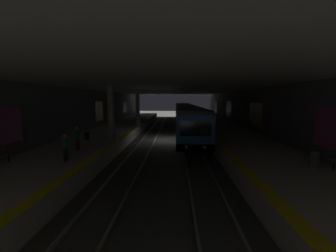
{
  "coord_description": "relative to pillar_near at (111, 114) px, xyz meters",
  "views": [
    {
      "loc": [
        -23.19,
        -0.75,
        4.47
      ],
      "look_at": [
        2.5,
        0.15,
        1.26
      ],
      "focal_mm": 22.88,
      "sensor_mm": 36.0,
      "label": 1
    }
  ],
  "objects": [
    {
      "name": "person_waiting_near",
      "position": [
        -2.68,
        1.52,
        -1.41
      ],
      "size": [
        0.6,
        0.22,
        1.6
      ],
      "color": "#393939",
      "rests_on": "platform_right"
    },
    {
      "name": "wall_right",
      "position": [
        6.52,
        5.1,
        -0.52
      ],
      "size": [
        60.0,
        0.56,
        5.6
      ],
      "color": "slate",
      "rests_on": "ground"
    },
    {
      "name": "trash_bin",
      "position": [
        -5.89,
        -12.15,
        -1.85
      ],
      "size": [
        0.44,
        0.44,
        0.85
      ],
      "color": "#595B5E",
      "rests_on": "platform_left"
    },
    {
      "name": "bench_left_far",
      "position": [
        9.54,
        -12.88,
        -1.75
      ],
      "size": [
        1.7,
        0.47,
        0.86
      ],
      "color": "#262628",
      "rests_on": "platform_left"
    },
    {
      "name": "ceiling_slab",
      "position": [
        6.5,
        -4.35,
        2.47
      ],
      "size": [
        60.0,
        19.4,
        0.4
      ],
      "color": "beige",
      "rests_on": "wall_left"
    },
    {
      "name": "wall_left",
      "position": [
        6.55,
        -13.8,
        -0.52
      ],
      "size": [
        60.0,
        0.56,
        5.6
      ],
      "color": "slate",
      "rests_on": "ground"
    },
    {
      "name": "bench_right_mid",
      "position": [
        17.64,
        4.18,
        -1.75
      ],
      "size": [
        1.7,
        0.47,
        0.86
      ],
      "color": "#262628",
      "rests_on": "platform_right"
    },
    {
      "name": "suitcase_rolling",
      "position": [
        1.28,
        2.55,
        -1.97
      ],
      "size": [
        0.41,
        0.21,
        0.91
      ],
      "color": "black",
      "rests_on": "platform_right"
    },
    {
      "name": "metro_train",
      "position": [
        18.05,
        -6.55,
        -1.3
      ],
      "size": [
        39.17,
        2.83,
        3.49
      ],
      "color": "#19569E",
      "rests_on": "track_left"
    },
    {
      "name": "track_right",
      "position": [
        6.5,
        -2.15,
        -3.25
      ],
      "size": [
        60.0,
        1.53,
        0.16
      ],
      "color": "gray",
      "rests_on": "ground"
    },
    {
      "name": "pillar_far",
      "position": [
        11.93,
        0.0,
        0.0
      ],
      "size": [
        0.56,
        0.56,
        4.55
      ],
      "color": "gray",
      "rests_on": "platform_right"
    },
    {
      "name": "person_walking_mid",
      "position": [
        -5.31,
        0.99,
        -1.45
      ],
      "size": [
        0.6,
        0.22,
        1.54
      ],
      "color": "#242424",
      "rests_on": "platform_right"
    },
    {
      "name": "ground_plane",
      "position": [
        6.5,
        -4.35,
        -3.33
      ],
      "size": [
        120.0,
        120.0,
        0.0
      ],
      "primitive_type": "plane",
      "color": "#42423F"
    },
    {
      "name": "platform_right",
      "position": [
        6.5,
        2.2,
        -2.8
      ],
      "size": [
        60.0,
        5.3,
        1.06
      ],
      "color": "beige",
      "rests_on": "ground"
    },
    {
      "name": "platform_left",
      "position": [
        6.5,
        -10.9,
        -2.8
      ],
      "size": [
        60.0,
        5.3,
        1.06
      ],
      "color": "beige",
      "rests_on": "ground"
    },
    {
      "name": "pillar_near",
      "position": [
        0.0,
        0.0,
        0.0
      ],
      "size": [
        0.56,
        0.56,
        4.55
      ],
      "color": "gray",
      "rests_on": "platform_right"
    },
    {
      "name": "track_left",
      "position": [
        6.5,
        -6.55,
        -3.25
      ],
      "size": [
        60.0,
        1.53,
        0.16
      ],
      "color": "gray",
      "rests_on": "ground"
    }
  ]
}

